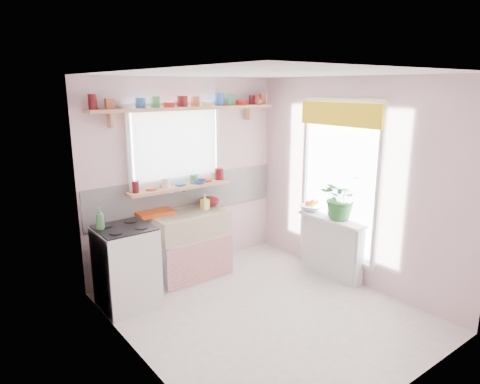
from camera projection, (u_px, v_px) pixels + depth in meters
room at (261, 169)px, 5.36m from camera, size 3.20×3.20×3.20m
sink_unit at (190, 244)px, 5.44m from camera, size 0.95×0.65×1.11m
cooker at (126, 267)px, 4.69m from camera, size 0.58×0.58×0.93m
radiator_ledge at (332, 246)px, 5.46m from camera, size 0.22×0.95×0.78m
windowsill at (180, 187)px, 5.41m from camera, size 1.40×0.22×0.04m
pine_shelf at (189, 108)px, 5.26m from camera, size 2.52×0.24×0.04m
shelf_crockery at (189, 102)px, 5.24m from camera, size 2.47×0.11×0.12m
sill_crockery at (179, 182)px, 5.39m from camera, size 1.35×0.11×0.12m
dish_tray at (154, 212)px, 5.27m from camera, size 0.46×0.35×0.04m
colander at (209, 201)px, 5.62m from camera, size 0.32×0.32×0.13m
jade_plant at (340, 197)px, 5.27m from camera, size 0.62×0.58×0.56m
fruit_bowl at (312, 208)px, 5.69m from camera, size 0.39×0.39×0.07m
herb_pot at (330, 209)px, 5.44m from camera, size 0.12×0.10×0.19m
soap_bottle_sink at (205, 202)px, 5.46m from camera, size 0.10×0.10×0.20m
sill_cup at (163, 184)px, 5.32m from camera, size 0.14×0.14×0.09m
sill_bowl at (199, 182)px, 5.50m from camera, size 0.22×0.22×0.05m
shelf_vase at (258, 100)px, 5.82m from camera, size 0.15×0.15×0.14m
cooker_bottle at (100, 219)px, 4.48m from camera, size 0.11×0.11×0.24m
fruit at (312, 203)px, 5.68m from camera, size 0.20×0.14×0.10m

